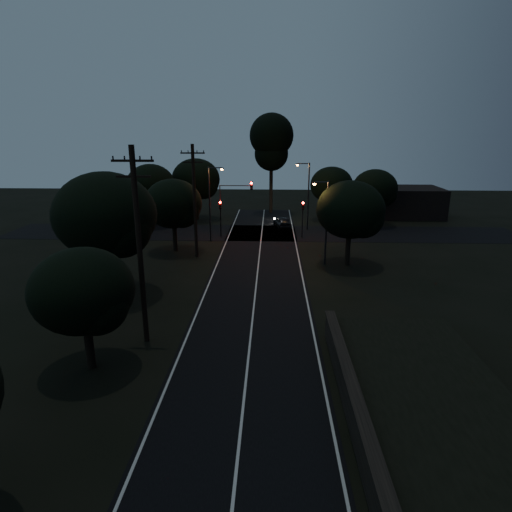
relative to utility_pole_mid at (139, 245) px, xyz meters
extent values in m
cube|color=black|center=(6.00, 7.00, -5.73)|extent=(8.00, 70.00, 0.02)
cube|color=black|center=(6.00, 27.00, -5.73)|extent=(60.00, 8.00, 0.02)
cube|color=beige|center=(6.00, 7.00, -5.71)|extent=(0.12, 70.00, 0.01)
cube|color=beige|center=(2.25, 7.00, -5.71)|extent=(0.12, 70.00, 0.01)
cube|color=beige|center=(9.75, 7.00, -5.71)|extent=(0.12, 70.00, 0.01)
cube|color=black|center=(10.60, -12.00, -4.19)|extent=(0.55, 26.00, 0.10)
cylinder|color=black|center=(0.00, 0.00, -0.24)|extent=(0.30, 0.30, 11.00)
cube|color=black|center=(0.00, 0.00, 4.46)|extent=(2.20, 0.12, 0.12)
cube|color=black|center=(0.00, 0.00, 3.66)|extent=(1.80, 0.12, 0.12)
cylinder|color=black|center=(0.00, 17.00, -0.49)|extent=(0.30, 0.30, 10.50)
cube|color=black|center=(0.00, 17.00, 3.96)|extent=(2.20, 0.12, 0.12)
cube|color=black|center=(0.00, 17.00, 3.16)|extent=(1.80, 0.12, 0.12)
cylinder|color=black|center=(-2.00, -3.00, -4.56)|extent=(0.44, 0.44, 2.35)
ellipsoid|color=black|center=(-2.00, -3.00, -1.52)|extent=(4.98, 4.98, 4.24)
sphere|color=black|center=(-1.13, -3.50, -2.02)|extent=(2.99, 2.99, 2.99)
cylinder|color=black|center=(-4.50, 7.00, -4.09)|extent=(0.44, 0.44, 3.30)
ellipsoid|color=black|center=(-4.50, 7.00, 0.23)|extent=(7.12, 7.12, 6.06)
sphere|color=black|center=(-3.25, 6.29, -0.48)|extent=(4.27, 4.27, 4.27)
cylinder|color=black|center=(-2.50, 19.00, -4.41)|extent=(0.44, 0.44, 2.66)
ellipsoid|color=black|center=(-2.50, 19.00, -0.96)|extent=(5.66, 5.66, 4.82)
sphere|color=black|center=(-1.51, 18.43, -1.53)|extent=(3.40, 3.40, 3.40)
cylinder|color=black|center=(-3.00, 35.00, -4.25)|extent=(0.44, 0.44, 2.98)
ellipsoid|color=black|center=(-3.00, 35.00, -0.36)|extent=(6.39, 6.39, 5.43)
sphere|color=black|center=(-1.88, 34.36, -1.00)|extent=(3.83, 3.83, 3.83)
cylinder|color=black|center=(-8.00, 31.00, -4.31)|extent=(0.44, 0.44, 2.85)
ellipsoid|color=black|center=(-8.00, 31.00, -0.63)|extent=(6.01, 6.01, 5.10)
sphere|color=black|center=(-6.95, 30.40, -1.23)|extent=(3.60, 3.60, 3.60)
cylinder|color=black|center=(15.00, 35.00, -4.44)|extent=(0.44, 0.44, 2.60)
ellipsoid|color=black|center=(15.00, 35.00, -1.04)|extent=(5.60, 5.60, 4.76)
sphere|color=black|center=(15.98, 34.44, -1.60)|extent=(3.36, 3.36, 3.36)
cylinder|color=black|center=(20.00, 32.00, -4.44)|extent=(0.44, 0.44, 2.60)
ellipsoid|color=black|center=(20.00, 32.00, -1.07)|extent=(5.54, 5.54, 4.71)
sphere|color=black|center=(20.97, 31.45, -1.62)|extent=(3.32, 3.32, 3.32)
cylinder|color=black|center=(14.00, 15.00, -4.34)|extent=(0.44, 0.44, 2.80)
ellipsoid|color=black|center=(14.00, 15.00, -0.71)|extent=(5.94, 5.94, 5.05)
sphere|color=black|center=(15.04, 14.41, -1.31)|extent=(3.57, 3.57, 3.57)
cylinder|color=black|center=(7.00, 40.00, -1.89)|extent=(0.50, 0.50, 7.69)
sphere|color=black|center=(7.00, 40.00, 5.17)|extent=(6.15, 6.15, 6.15)
sphere|color=black|center=(7.00, 40.00, 2.65)|extent=(4.76, 4.76, 4.76)
cube|color=black|center=(-14.00, 37.00, -3.54)|extent=(10.00, 8.00, 4.40)
cube|color=black|center=(26.00, 38.00, -3.74)|extent=(9.00, 7.00, 4.00)
cylinder|color=black|center=(1.40, 25.00, -4.14)|extent=(0.12, 0.12, 3.20)
cube|color=black|center=(1.40, 25.00, -2.09)|extent=(0.28, 0.22, 0.90)
sphere|color=#FF0705|center=(1.40, 24.87, -1.79)|extent=(0.22, 0.22, 0.22)
cylinder|color=black|center=(10.60, 25.00, -4.14)|extent=(0.12, 0.12, 3.20)
cube|color=black|center=(10.60, 25.00, -2.09)|extent=(0.28, 0.22, 0.90)
sphere|color=#FF0705|center=(10.60, 24.87, -1.79)|extent=(0.22, 0.22, 0.22)
cylinder|color=black|center=(1.40, 25.00, -3.24)|extent=(0.12, 0.12, 5.00)
cube|color=black|center=(4.90, 25.00, 0.06)|extent=(0.28, 0.22, 0.90)
sphere|color=#FF0705|center=(4.90, 24.87, 0.36)|extent=(0.22, 0.22, 0.22)
cube|color=black|center=(3.15, 25.00, 0.06)|extent=(3.50, 0.08, 0.08)
cylinder|color=black|center=(0.50, 23.00, -1.74)|extent=(0.16, 0.16, 8.00)
cube|color=black|center=(1.20, 23.00, 2.16)|extent=(1.40, 0.10, 0.10)
cube|color=black|center=(1.90, 23.00, 2.11)|extent=(0.35, 0.22, 0.12)
sphere|color=orange|center=(1.90, 23.00, 2.01)|extent=(0.26, 0.26, 0.26)
cylinder|color=black|center=(11.50, 29.00, -1.74)|extent=(0.16, 0.16, 8.00)
cube|color=black|center=(10.80, 29.00, 2.16)|extent=(1.40, 0.10, 0.10)
cube|color=black|center=(10.10, 29.00, 2.11)|extent=(0.35, 0.22, 0.12)
sphere|color=orange|center=(10.10, 29.00, 2.01)|extent=(0.26, 0.26, 0.26)
cylinder|color=black|center=(12.00, 15.00, -1.99)|extent=(0.16, 0.16, 7.50)
cube|color=black|center=(11.40, 15.00, 1.66)|extent=(1.20, 0.10, 0.10)
cube|color=black|center=(10.80, 15.00, 1.61)|extent=(0.35, 0.22, 0.12)
sphere|color=orange|center=(10.80, 15.00, 1.51)|extent=(0.26, 0.26, 0.26)
imported|color=black|center=(8.49, 30.20, -5.05)|extent=(2.38, 4.27, 1.37)
camera|label=1|loc=(7.18, -22.10, 6.01)|focal=30.00mm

